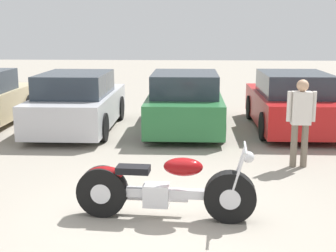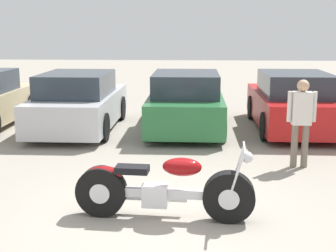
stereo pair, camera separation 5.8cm
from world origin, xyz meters
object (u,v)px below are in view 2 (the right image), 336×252
object	(u,v)px
parked_car_red	(293,103)
person_standing	(301,116)
motorcycle	(162,189)
parked_car_silver	(79,103)
parked_car_green	(186,103)

from	to	relation	value
parked_car_red	person_standing	distance (m)	3.28
motorcycle	parked_car_silver	xyz separation A→B (m)	(-2.42, 5.40, 0.26)
parked_car_green	parked_car_red	size ratio (longest dim) A/B	1.00
parked_car_green	parked_car_red	world-z (taller)	same
parked_car_green	person_standing	size ratio (longest dim) A/B	2.52
parked_car_silver	parked_car_green	bearing A→B (deg)	3.60
parked_car_silver	motorcycle	bearing A→B (deg)	-65.85
motorcycle	parked_car_red	size ratio (longest dim) A/B	0.59
motorcycle	person_standing	world-z (taller)	person_standing
motorcycle	parked_car_green	world-z (taller)	parked_car_green
motorcycle	person_standing	distance (m)	3.45
motorcycle	parked_car_silver	bearing A→B (deg)	114.15
motorcycle	person_standing	size ratio (longest dim) A/B	1.49
parked_car_silver	parked_car_red	world-z (taller)	same
parked_car_green	parked_car_red	xyz separation A→B (m)	(2.64, 0.13, 0.00)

